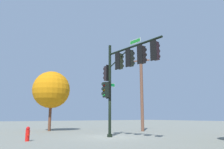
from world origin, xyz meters
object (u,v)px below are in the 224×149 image
(signal_pole_assembly, at_px, (123,70))
(fire_hydrant, at_px, (28,134))
(tree_mid, at_px, (51,90))
(utility_pole, at_px, (142,91))

(signal_pole_assembly, distance_m, fire_hydrant, 7.20)
(signal_pole_assembly, height_order, tree_mid, signal_pole_assembly)
(signal_pole_assembly, bearing_deg, utility_pole, 129.47)
(signal_pole_assembly, relative_size, tree_mid, 1.12)
(fire_hydrant, relative_size, tree_mid, 0.14)
(utility_pole, height_order, fire_hydrant, utility_pole)
(utility_pole, bearing_deg, tree_mid, -124.66)
(signal_pole_assembly, xyz_separation_m, utility_pole, (-4.80, 5.83, -0.63))
(utility_pole, xyz_separation_m, fire_hydrant, (2.92, -11.39, -3.54))
(fire_hydrant, xyz_separation_m, tree_mid, (-8.15, 3.82, 3.69))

